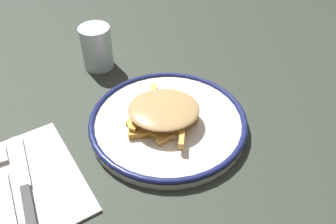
{
  "coord_description": "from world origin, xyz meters",
  "views": [
    {
      "loc": [
        -0.23,
        -0.42,
        0.47
      ],
      "look_at": [
        0.0,
        0.0,
        0.04
      ],
      "focal_mm": 38.19,
      "sensor_mm": 36.0,
      "label": 1
    }
  ],
  "objects_px": {
    "knife": "(25,189)",
    "water_glass": "(97,47)",
    "napkin": "(25,183)",
    "fork": "(5,181)",
    "fries_heap": "(163,114)",
    "plate": "(168,122)"
  },
  "relations": [
    {
      "from": "water_glass",
      "to": "fries_heap",
      "type": "bearing_deg",
      "value": -82.67
    },
    {
      "from": "napkin",
      "to": "water_glass",
      "type": "bearing_deg",
      "value": 49.79
    },
    {
      "from": "fries_heap",
      "to": "fork",
      "type": "relative_size",
      "value": 1.06
    },
    {
      "from": "fries_heap",
      "to": "napkin",
      "type": "xyz_separation_m",
      "value": [
        -0.25,
        -0.01,
        -0.03
      ]
    },
    {
      "from": "fries_heap",
      "to": "water_glass",
      "type": "distance_m",
      "value": 0.26
    },
    {
      "from": "plate",
      "to": "knife",
      "type": "bearing_deg",
      "value": -174.16
    },
    {
      "from": "plate",
      "to": "knife",
      "type": "relative_size",
      "value": 1.4
    },
    {
      "from": "plate",
      "to": "fries_heap",
      "type": "bearing_deg",
      "value": -178.0
    },
    {
      "from": "fries_heap",
      "to": "napkin",
      "type": "height_order",
      "value": "fries_heap"
    },
    {
      "from": "napkin",
      "to": "fork",
      "type": "distance_m",
      "value": 0.03
    },
    {
      "from": "fries_heap",
      "to": "fork",
      "type": "bearing_deg",
      "value": 179.13
    },
    {
      "from": "knife",
      "to": "water_glass",
      "type": "distance_m",
      "value": 0.36
    },
    {
      "from": "fork",
      "to": "water_glass",
      "type": "distance_m",
      "value": 0.35
    },
    {
      "from": "fries_heap",
      "to": "water_glass",
      "type": "height_order",
      "value": "water_glass"
    },
    {
      "from": "fork",
      "to": "water_glass",
      "type": "bearing_deg",
      "value": 45.09
    },
    {
      "from": "napkin",
      "to": "fork",
      "type": "relative_size",
      "value": 1.27
    },
    {
      "from": "knife",
      "to": "fries_heap",
      "type": "bearing_deg",
      "value": 5.99
    },
    {
      "from": "napkin",
      "to": "fork",
      "type": "height_order",
      "value": "fork"
    },
    {
      "from": "napkin",
      "to": "water_glass",
      "type": "height_order",
      "value": "water_glass"
    },
    {
      "from": "fork",
      "to": "water_glass",
      "type": "relative_size",
      "value": 1.82
    },
    {
      "from": "napkin",
      "to": "knife",
      "type": "distance_m",
      "value": 0.02
    },
    {
      "from": "fries_heap",
      "to": "knife",
      "type": "height_order",
      "value": "fries_heap"
    }
  ]
}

